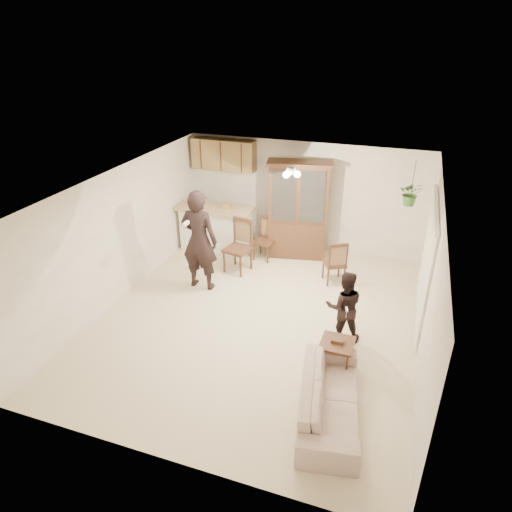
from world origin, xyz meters
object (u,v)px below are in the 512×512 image
(adult, at_px, (200,246))
(chair_hutch_right, at_px, (334,270))
(china_hutch, at_px, (298,211))
(side_table, at_px, (336,356))
(chair_bar, at_px, (264,248))
(sofa, at_px, (330,393))
(child, at_px, (344,305))
(chair_hutch_left, at_px, (238,257))

(adult, xyz_separation_m, chair_hutch_right, (2.50, 1.06, -0.63))
(china_hutch, bearing_deg, side_table, -78.18)
(chair_bar, xyz_separation_m, chair_hutch_right, (1.68, -0.53, -0.00))
(sofa, bearing_deg, chair_bar, 19.51)
(child, relative_size, chair_hutch_right, 1.43)
(chair_bar, relative_size, chair_hutch_right, 1.02)
(china_hutch, bearing_deg, sofa, -81.51)
(chair_hutch_left, bearing_deg, child, -21.22)
(adult, relative_size, side_table, 3.01)
(sofa, relative_size, child, 1.39)
(chair_hutch_right, bearing_deg, china_hutch, -71.04)
(sofa, distance_m, adult, 4.06)
(chair_bar, bearing_deg, adult, -109.28)
(sofa, distance_m, side_table, 0.90)
(chair_bar, height_order, chair_hutch_right, chair_bar)
(adult, bearing_deg, china_hutch, -125.52)
(china_hutch, relative_size, chair_hutch_right, 2.33)
(sofa, bearing_deg, adult, 41.08)
(side_table, bearing_deg, chair_hutch_left, 135.55)
(chair_hutch_left, bearing_deg, adult, -105.83)
(side_table, bearing_deg, adult, 151.18)
(sofa, height_order, chair_bar, chair_bar)
(adult, height_order, chair_bar, adult)
(sofa, relative_size, china_hutch, 0.85)
(chair_bar, bearing_deg, sofa, -53.19)
(china_hutch, relative_size, side_table, 3.68)
(china_hutch, bearing_deg, chair_bar, -157.83)
(child, distance_m, side_table, 0.94)
(sofa, relative_size, chair_bar, 1.95)
(adult, xyz_separation_m, china_hutch, (1.46, 2.01, 0.19))
(chair_hutch_left, relative_size, chair_hutch_right, 1.22)
(side_table, bearing_deg, chair_hutch_right, 101.08)
(child, bearing_deg, side_table, 78.18)
(child, bearing_deg, chair_bar, -63.09)
(chair_bar, bearing_deg, child, -40.07)
(chair_hutch_left, height_order, chair_hutch_right, chair_hutch_left)
(adult, distance_m, side_table, 3.52)
(chair_hutch_right, bearing_deg, sofa, 71.14)
(sofa, bearing_deg, child, -5.34)
(china_hutch, xyz_separation_m, side_table, (1.57, -3.68, -0.81))
(sofa, height_order, side_table, sofa)
(china_hutch, distance_m, chair_hutch_right, 1.63)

